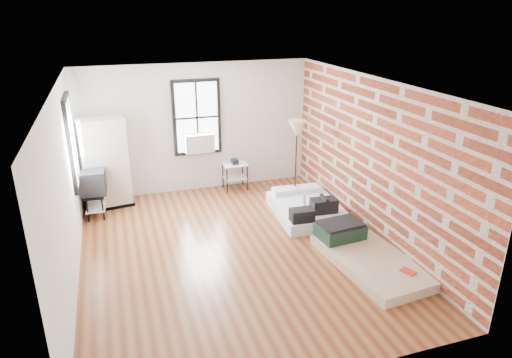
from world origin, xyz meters
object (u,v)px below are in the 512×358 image
object	(u,v)px
wardrobe	(105,163)
floor_lamp	(297,132)
mattress_bare	(363,253)
side_table	(235,169)
tv_stand	(94,183)
mattress_main	(307,208)

from	to	relation	value
wardrobe	floor_lamp	world-z (taller)	wardrobe
floor_lamp	mattress_bare	bearing A→B (deg)	-87.62
mattress_bare	side_table	size ratio (longest dim) A/B	3.04
side_table	tv_stand	xyz separation A→B (m)	(-2.97, -0.48, 0.20)
mattress_bare	floor_lamp	distance (m)	2.97
floor_lamp	mattress_main	bearing A→B (deg)	-93.98
mattress_main	floor_lamp	xyz separation A→B (m)	(0.05, 0.78, 1.35)
mattress_bare	floor_lamp	xyz separation A→B (m)	(-0.11, 2.64, 1.36)
side_table	floor_lamp	bearing A→B (deg)	-44.26
mattress_main	floor_lamp	bearing A→B (deg)	89.99
mattress_bare	tv_stand	bearing A→B (deg)	137.10
wardrobe	floor_lamp	size ratio (longest dim) A/B	1.06
side_table	floor_lamp	size ratio (longest dim) A/B	0.40
floor_lamp	tv_stand	xyz separation A→B (m)	(-4.01, 0.53, -0.82)
wardrobe	side_table	world-z (taller)	wardrobe
mattress_main	side_table	distance (m)	2.07
mattress_bare	side_table	distance (m)	3.84
mattress_main	mattress_bare	bearing A→B (deg)	-80.98
side_table	tv_stand	size ratio (longest dim) A/B	0.74
mattress_bare	floor_lamp	bearing A→B (deg)	87.01
mattress_main	mattress_bare	xyz separation A→B (m)	(0.16, -1.86, -0.02)
mattress_main	mattress_bare	size ratio (longest dim) A/B	0.82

